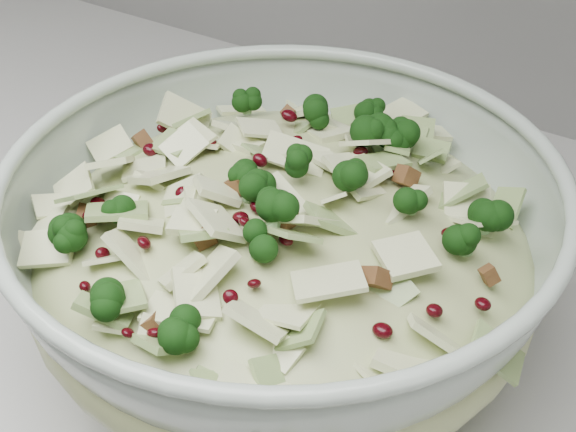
# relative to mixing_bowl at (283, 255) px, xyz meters

# --- Properties ---
(mixing_bowl) EXTENTS (0.45, 0.45, 0.14)m
(mixing_bowl) POSITION_rel_mixing_bowl_xyz_m (0.00, 0.00, 0.00)
(mixing_bowl) COLOR #A3B4A6
(mixing_bowl) RESTS_ON counter
(salad) EXTENTS (0.45, 0.45, 0.14)m
(salad) POSITION_rel_mixing_bowl_xyz_m (-0.00, 0.00, 0.02)
(salad) COLOR #ACB67C
(salad) RESTS_ON mixing_bowl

